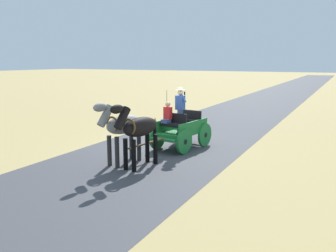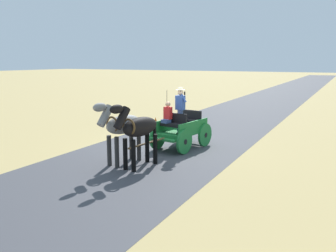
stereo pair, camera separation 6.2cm
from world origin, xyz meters
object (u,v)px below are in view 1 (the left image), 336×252
horse_drawn_carriage (180,128)px  horse_near_side (138,129)px  traffic_cone (155,122)px  horse_off_side (122,126)px

horse_drawn_carriage → horse_near_side: size_ratio=2.04×
horse_drawn_carriage → traffic_cone: horse_drawn_carriage is taller
horse_drawn_carriage → horse_off_side: horse_drawn_carriage is taller
horse_drawn_carriage → horse_off_side: 3.09m
horse_off_side → traffic_cone: (2.45, -6.66, -1.07)m
horse_drawn_carriage → horse_near_side: (0.09, 3.05, 0.51)m
horse_off_side → traffic_cone: size_ratio=4.42×
horse_near_side → horse_off_side: (0.73, -0.11, 0.00)m
horse_drawn_carriage → traffic_cone: (3.28, -3.72, -0.57)m
horse_near_side → traffic_cone: (3.18, -6.77, -1.07)m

